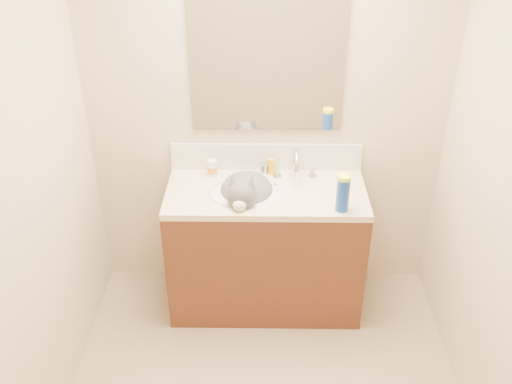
{
  "coord_description": "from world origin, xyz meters",
  "views": [
    {
      "loc": [
        -0.02,
        -1.94,
        2.63
      ],
      "look_at": [
        -0.06,
        0.92,
        0.88
      ],
      "focal_mm": 40.0,
      "sensor_mm": 36.0,
      "label": 1
    }
  ],
  "objects_px": {
    "cat": "(246,194)",
    "pill_bottle": "(212,168)",
    "silver_jar": "(264,168)",
    "amber_bottle": "(271,166)",
    "basin": "(246,203)",
    "spray_can": "(343,195)",
    "faucet": "(296,167)",
    "vanity_cabinet": "(265,251)"
  },
  "relations": [
    {
      "from": "basin",
      "to": "amber_bottle",
      "type": "distance_m",
      "value": 0.31
    },
    {
      "from": "vanity_cabinet",
      "to": "basin",
      "type": "height_order",
      "value": "basin"
    },
    {
      "from": "faucet",
      "to": "silver_jar",
      "type": "relative_size",
      "value": 4.49
    },
    {
      "from": "cat",
      "to": "spray_can",
      "type": "relative_size",
      "value": 2.41
    },
    {
      "from": "faucet",
      "to": "pill_bottle",
      "type": "bearing_deg",
      "value": 175.61
    },
    {
      "from": "amber_bottle",
      "to": "cat",
      "type": "bearing_deg",
      "value": -124.51
    },
    {
      "from": "vanity_cabinet",
      "to": "silver_jar",
      "type": "bearing_deg",
      "value": 93.66
    },
    {
      "from": "pill_bottle",
      "to": "spray_can",
      "type": "height_order",
      "value": "spray_can"
    },
    {
      "from": "vanity_cabinet",
      "to": "faucet",
      "type": "distance_m",
      "value": 0.58
    },
    {
      "from": "faucet",
      "to": "spray_can",
      "type": "xyz_separation_m",
      "value": [
        0.25,
        -0.34,
        0.01
      ]
    },
    {
      "from": "cat",
      "to": "pill_bottle",
      "type": "height_order",
      "value": "cat"
    },
    {
      "from": "faucet",
      "to": "pill_bottle",
      "type": "xyz_separation_m",
      "value": [
        -0.51,
        0.04,
        -0.03
      ]
    },
    {
      "from": "amber_bottle",
      "to": "spray_can",
      "type": "distance_m",
      "value": 0.57
    },
    {
      "from": "faucet",
      "to": "spray_can",
      "type": "distance_m",
      "value": 0.42
    },
    {
      "from": "silver_jar",
      "to": "amber_bottle",
      "type": "height_order",
      "value": "amber_bottle"
    },
    {
      "from": "vanity_cabinet",
      "to": "amber_bottle",
      "type": "bearing_deg",
      "value": 80.74
    },
    {
      "from": "vanity_cabinet",
      "to": "silver_jar",
      "type": "xyz_separation_m",
      "value": [
        -0.01,
        0.22,
        0.48
      ]
    },
    {
      "from": "basin",
      "to": "pill_bottle",
      "type": "distance_m",
      "value": 0.32
    },
    {
      "from": "vanity_cabinet",
      "to": "amber_bottle",
      "type": "xyz_separation_m",
      "value": [
        0.03,
        0.2,
        0.5
      ]
    },
    {
      "from": "spray_can",
      "to": "pill_bottle",
      "type": "bearing_deg",
      "value": 153.29
    },
    {
      "from": "basin",
      "to": "silver_jar",
      "type": "bearing_deg",
      "value": 66.76
    },
    {
      "from": "vanity_cabinet",
      "to": "spray_can",
      "type": "bearing_deg",
      "value": -25.76
    },
    {
      "from": "pill_bottle",
      "to": "silver_jar",
      "type": "height_order",
      "value": "pill_bottle"
    },
    {
      "from": "basin",
      "to": "spray_can",
      "type": "distance_m",
      "value": 0.6
    },
    {
      "from": "cat",
      "to": "spray_can",
      "type": "bearing_deg",
      "value": -10.94
    },
    {
      "from": "faucet",
      "to": "pill_bottle",
      "type": "relative_size",
      "value": 2.57
    },
    {
      "from": "vanity_cabinet",
      "to": "spray_can",
      "type": "height_order",
      "value": "spray_can"
    },
    {
      "from": "basin",
      "to": "amber_bottle",
      "type": "relative_size",
      "value": 4.24
    },
    {
      "from": "silver_jar",
      "to": "cat",
      "type": "bearing_deg",
      "value": -114.19
    },
    {
      "from": "faucet",
      "to": "silver_jar",
      "type": "height_order",
      "value": "faucet"
    },
    {
      "from": "pill_bottle",
      "to": "amber_bottle",
      "type": "relative_size",
      "value": 1.03
    },
    {
      "from": "silver_jar",
      "to": "vanity_cabinet",
      "type": "bearing_deg",
      "value": -86.34
    },
    {
      "from": "pill_bottle",
      "to": "silver_jar",
      "type": "relative_size",
      "value": 1.74
    },
    {
      "from": "faucet",
      "to": "amber_bottle",
      "type": "xyz_separation_m",
      "value": [
        -0.15,
        0.07,
        -0.03
      ]
    },
    {
      "from": "vanity_cabinet",
      "to": "basin",
      "type": "distance_m",
      "value": 0.4
    },
    {
      "from": "faucet",
      "to": "vanity_cabinet",
      "type": "bearing_deg",
      "value": -142.71
    },
    {
      "from": "basin",
      "to": "spray_can",
      "type": "relative_size",
      "value": 2.24
    },
    {
      "from": "faucet",
      "to": "amber_bottle",
      "type": "bearing_deg",
      "value": 155.53
    },
    {
      "from": "silver_jar",
      "to": "amber_bottle",
      "type": "xyz_separation_m",
      "value": [
        0.05,
        -0.01,
        0.02
      ]
    },
    {
      "from": "cat",
      "to": "amber_bottle",
      "type": "xyz_separation_m",
      "value": [
        0.15,
        0.22,
        0.07
      ]
    },
    {
      "from": "basin",
      "to": "spray_can",
      "type": "xyz_separation_m",
      "value": [
        0.55,
        -0.18,
        0.17
      ]
    },
    {
      "from": "faucet",
      "to": "pill_bottle",
      "type": "distance_m",
      "value": 0.52
    }
  ]
}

